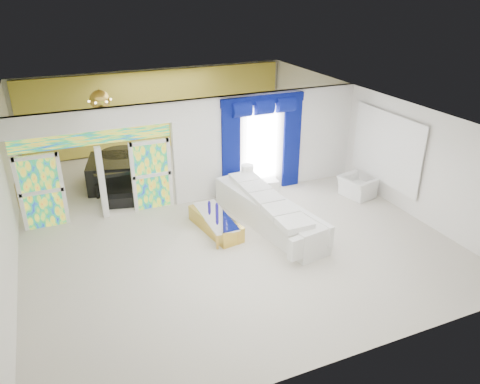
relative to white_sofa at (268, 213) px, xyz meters
name	(u,v)px	position (x,y,z in m)	size (l,w,h in m)	color
floor	(213,213)	(-1.07, 1.25, -0.38)	(12.00, 12.00, 0.00)	#B7AF9E
dividing_wall	(268,142)	(1.08, 2.25, 1.12)	(5.70, 0.18, 3.00)	white
dividing_header	(90,120)	(-3.92, 2.25, 2.35)	(4.30, 0.18, 0.55)	white
stained_panel_left	(42,192)	(-5.34, 2.25, 0.62)	(0.95, 0.04, 2.00)	#994C3F
stained_panel_right	(152,175)	(-2.49, 2.25, 0.62)	(0.95, 0.04, 2.00)	#994C3F
stained_transom	(93,138)	(-3.92, 2.25, 1.87)	(4.00, 0.05, 0.35)	#994C3F
window_pane	(262,145)	(0.83, 2.15, 1.07)	(1.00, 0.02, 2.30)	white
blue_drape_left	(231,152)	(-0.17, 2.12, 1.02)	(0.55, 0.10, 2.80)	#04094D
blue_drape_right	(292,143)	(1.83, 2.12, 1.02)	(0.55, 0.10, 2.80)	#04094D
blue_pelmet	(263,100)	(0.83, 2.12, 2.44)	(2.60, 0.12, 0.25)	#04094D
wall_mirror	(386,148)	(3.87, 0.25, 1.17)	(0.04, 2.70, 1.90)	white
gold_curtains	(158,110)	(-1.07, 7.15, 1.12)	(9.70, 0.12, 2.90)	gold
white_sofa	(268,213)	(0.00, 0.00, 0.00)	(0.85, 3.95, 0.75)	silver
coffee_table	(215,223)	(-1.35, 0.30, -0.17)	(0.62, 1.85, 0.41)	gold
console_table	(256,188)	(0.53, 1.84, -0.16)	(1.31, 0.41, 0.44)	white
table_lamp	(247,174)	(0.23, 1.84, 0.35)	(0.36, 0.36, 0.58)	white
armchair	(357,187)	(3.25, 0.58, -0.07)	(0.95, 0.83, 0.62)	silver
grand_piano	(111,173)	(-3.35, 4.29, 0.06)	(1.31, 1.72, 0.87)	black
piano_bench	(121,201)	(-3.35, 2.69, -0.22)	(0.94, 0.37, 0.31)	black
tv_console	(27,193)	(-5.79, 3.86, -0.01)	(0.50, 0.45, 0.72)	tan
chandelier	(100,100)	(-3.37, 4.65, 2.27)	(0.60, 0.60, 0.60)	gold
decanters	(218,213)	(-1.30, 0.24, 0.15)	(0.15, 1.14, 0.28)	navy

